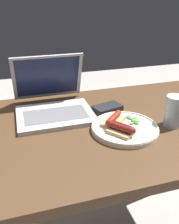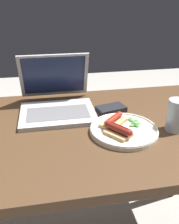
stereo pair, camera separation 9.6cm
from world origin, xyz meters
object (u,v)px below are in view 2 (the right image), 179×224
Objects in this scene: drinking_glass at (176,115)px; external_drive at (111,109)px; laptop at (57,102)px; plate at (124,130)px.

drinking_glass reaches higher than external_drive.
external_drive is at bearing 134.89° from drinking_glass.
laptop is 0.24m from external_drive.
laptop is 0.50m from drinking_glass.
laptop is at bearing 153.15° from external_drive.
laptop reaches higher than drinking_glass.
plate is at bearing -104.31° from external_drive.
drinking_glass reaches higher than plate.
laptop reaches higher than external_drive.
laptop is 0.33m from plate.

